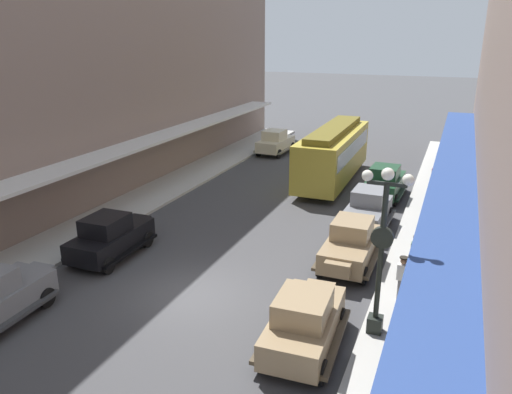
{
  "coord_description": "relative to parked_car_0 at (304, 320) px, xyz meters",
  "views": [
    {
      "loc": [
        8.03,
        -13.52,
        8.81
      ],
      "look_at": [
        0.0,
        6.0,
        1.8
      ],
      "focal_mm": 34.78,
      "sensor_mm": 36.0,
      "label": 1
    }
  ],
  "objects": [
    {
      "name": "parked_car_2",
      "position": [
        -9.31,
        22.87,
        0.0
      ],
      "size": [
        2.3,
        4.32,
        1.84
      ],
      "color": "beige",
      "rests_on": "ground"
    },
    {
      "name": "pedestrian_3",
      "position": [
        2.54,
        5.47,
        0.07
      ],
      "size": [
        0.36,
        0.28,
        1.67
      ],
      "color": "#2D2D33",
      "rests_on": "sidewalk_right"
    },
    {
      "name": "fire_hydrant",
      "position": [
        -10.94,
        5.2,
        -0.38
      ],
      "size": [
        0.24,
        0.24,
        0.82
      ],
      "color": "#B21E19",
      "rests_on": "sidewalk_left"
    },
    {
      "name": "sidewalk_left",
      "position": [
        -12.09,
        1.5,
        -0.87
      ],
      "size": [
        3.0,
        60.0,
        0.15
      ],
      "primitive_type": "cube",
      "color": "#B7B5AD",
      "rests_on": "ground"
    },
    {
      "name": "parked_car_3",
      "position": [
        -9.19,
        3.0,
        0.0
      ],
      "size": [
        2.2,
        4.28,
        1.84
      ],
      "color": "black",
      "rests_on": "ground"
    },
    {
      "name": "parked_car_4",
      "position": [
        0.01,
        15.22,
        0.0
      ],
      "size": [
        2.27,
        4.31,
        1.84
      ],
      "color": "#193D23",
      "rests_on": "ground"
    },
    {
      "name": "lamp_post_with_clock",
      "position": [
        1.81,
        1.44,
        2.04
      ],
      "size": [
        1.42,
        0.44,
        5.16
      ],
      "color": "black",
      "rests_on": "sidewalk_right"
    },
    {
      "name": "sidewalk_right",
      "position": [
        2.91,
        1.5,
        -0.87
      ],
      "size": [
        3.0,
        60.0,
        0.15
      ],
      "primitive_type": "cube",
      "color": "#B7B5AD",
      "rests_on": "ground"
    },
    {
      "name": "pedestrian_4",
      "position": [
        2.63,
        14.52,
        0.07
      ],
      "size": [
        0.36,
        0.28,
        1.67
      ],
      "color": "#4C4238",
      "rests_on": "sidewalk_right"
    },
    {
      "name": "pedestrian_0",
      "position": [
        3.09,
        11.2,
        0.05
      ],
      "size": [
        0.36,
        0.24,
        1.64
      ],
      "color": "#2D2D33",
      "rests_on": "sidewalk_right"
    },
    {
      "name": "parked_car_0",
      "position": [
        0.0,
        0.0,
        0.0
      ],
      "size": [
        2.3,
        4.32,
        1.84
      ],
      "color": "#997F5B",
      "rests_on": "ground"
    },
    {
      "name": "ground_plane",
      "position": [
        -4.59,
        1.5,
        -0.94
      ],
      "size": [
        200.0,
        200.0,
        0.0
      ],
      "primitive_type": "plane",
      "color": "#424244"
    },
    {
      "name": "parked_car_6",
      "position": [
        -0.05,
        10.3,
        0.0
      ],
      "size": [
        2.24,
        4.3,
        1.84
      ],
      "color": "slate",
      "rests_on": "ground"
    },
    {
      "name": "pedestrian_2",
      "position": [
        2.54,
        16.65,
        0.05
      ],
      "size": [
        0.36,
        0.24,
        1.64
      ],
      "color": "#2D2D33",
      "rests_on": "sidewalk_right"
    },
    {
      "name": "parked_car_5",
      "position": [
        0.06,
        5.98,
        0.0
      ],
      "size": [
        2.15,
        4.26,
        1.84
      ],
      "color": "#997F5B",
      "rests_on": "ground"
    },
    {
      "name": "streetcar",
      "position": [
        -3.44,
        17.12,
        0.96
      ],
      "size": [
        2.61,
        9.62,
        3.46
      ],
      "color": "gold",
      "rests_on": "ground"
    },
    {
      "name": "pedestrian_1",
      "position": [
        2.31,
        3.5,
        0.07
      ],
      "size": [
        0.36,
        0.28,
        1.67
      ],
      "color": "slate",
      "rests_on": "sidewalk_right"
    }
  ]
}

